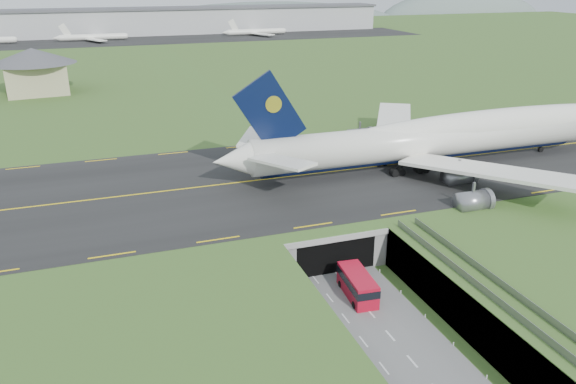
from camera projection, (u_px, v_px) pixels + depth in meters
name	position (u px, v px, depth m)	size (l,w,h in m)	color
ground	(360.00, 302.00, 73.46)	(900.00, 900.00, 0.00)	#445F26
airfield_deck	(361.00, 282.00, 72.37)	(800.00, 800.00, 6.00)	gray
trench_road	(388.00, 334.00, 66.82)	(12.00, 75.00, 0.20)	slate
taxiway	(280.00, 178.00, 100.29)	(800.00, 44.00, 0.18)	black
tunnel_portal	(314.00, 228.00, 86.96)	(17.00, 22.30, 6.00)	gray
guideway	(540.00, 334.00, 58.07)	(3.00, 53.00, 7.05)	#A8A8A3
jumbo_jet	(458.00, 136.00, 106.54)	(95.78, 61.50, 20.34)	white
shuttle_tram	(358.00, 285.00, 74.08)	(3.73, 8.36, 3.30)	#AF0B22
service_building	(34.00, 67.00, 168.85)	(27.68, 27.68, 13.58)	tan
cargo_terminal	(138.00, 21.00, 331.87)	(320.00, 67.00, 15.60)	#B2B2B2
distant_hills	(204.00, 30.00, 473.06)	(700.00, 91.00, 60.00)	slate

